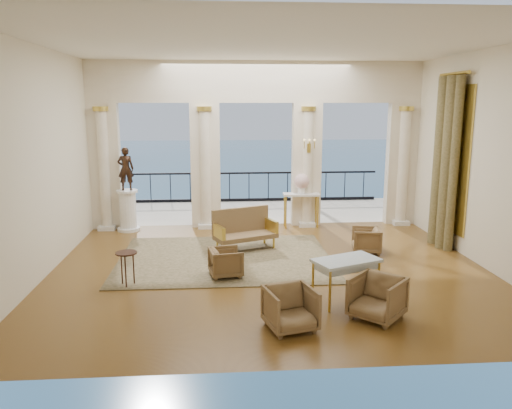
{
  "coord_description": "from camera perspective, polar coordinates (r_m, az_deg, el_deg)",
  "views": [
    {
      "loc": [
        -1.0,
        -9.84,
        3.39
      ],
      "look_at": [
        -0.24,
        0.6,
        1.26
      ],
      "focal_mm": 35.0,
      "sensor_mm": 36.0,
      "label": 1
    }
  ],
  "objects": [
    {
      "name": "curtain",
      "position": [
        12.59,
        20.77,
        4.5
      ],
      "size": [
        0.33,
        1.4,
        4.09
      ],
      "color": "#4C4923",
      "rests_on": "ground"
    },
    {
      "name": "palm_tree",
      "position": [
        16.73,
        6.38,
        13.83
      ],
      "size": [
        2.0,
        2.0,
        4.5
      ],
      "color": "#4C3823",
      "rests_on": "terrace"
    },
    {
      "name": "pedestal",
      "position": [
        13.87,
        -14.43,
        -0.74
      ],
      "size": [
        0.61,
        0.61,
        1.11
      ],
      "color": "silver",
      "rests_on": "ground"
    },
    {
      "name": "rug",
      "position": [
        11.17,
        -3.54,
        -6.14
      ],
      "size": [
        4.67,
        3.63,
        0.02
      ],
      "primitive_type": "cube",
      "rotation": [
        0.0,
        0.0,
        -0.0
      ],
      "color": "#30331B",
      "rests_on": "ground"
    },
    {
      "name": "armchair_c",
      "position": [
        11.79,
        12.5,
        -3.87
      ],
      "size": [
        0.69,
        0.72,
        0.64
      ],
      "primitive_type": "imported",
      "rotation": [
        0.0,
        0.0,
        -1.75
      ],
      "color": "#493D22",
      "rests_on": "ground"
    },
    {
      "name": "settee",
      "position": [
        11.78,
        -1.41,
        -2.82
      ],
      "size": [
        1.58,
        1.13,
        0.96
      ],
      "rotation": [
        0.0,
        0.0,
        0.4
      ],
      "color": "#493D22",
      "rests_on": "ground"
    },
    {
      "name": "headland",
      "position": [
        85.19,
        -24.17,
        6.21
      ],
      "size": [
        22.0,
        18.0,
        6.0
      ],
      "primitive_type": "cube",
      "color": "black",
      "rests_on": "sea"
    },
    {
      "name": "room_walls",
      "position": [
        8.8,
        2.42,
        8.15
      ],
      "size": [
        9.0,
        9.0,
        9.0
      ],
      "color": "#EEE3C8",
      "rests_on": "ground"
    },
    {
      "name": "console_table",
      "position": [
        13.83,
        5.2,
        0.6
      ],
      "size": [
        1.01,
        0.42,
        0.95
      ],
      "rotation": [
        0.0,
        0.0,
        -0.03
      ],
      "color": "silver",
      "rests_on": "ground"
    },
    {
      "name": "side_table",
      "position": [
        9.7,
        -14.6,
        -5.83
      ],
      "size": [
        0.41,
        0.41,
        0.66
      ],
      "color": "black",
      "rests_on": "ground"
    },
    {
      "name": "arcade",
      "position": [
        13.73,
        0.05,
        8.13
      ],
      "size": [
        9.0,
        0.56,
        4.5
      ],
      "color": "beige",
      "rests_on": "ground"
    },
    {
      "name": "window_frame",
      "position": [
        12.66,
        21.57,
        4.85
      ],
      "size": [
        0.04,
        1.6,
        3.4
      ],
      "primitive_type": "cube",
      "color": "gold",
      "rests_on": "room_walls"
    },
    {
      "name": "armchair_b",
      "position": [
        8.3,
        13.67,
        -10.11
      ],
      "size": [
        1.02,
        1.02,
        0.76
      ],
      "primitive_type": "imported",
      "rotation": [
        0.0,
        0.0,
        -0.76
      ],
      "color": "#493D22",
      "rests_on": "ground"
    },
    {
      "name": "sea",
      "position": [
        70.48,
        -3.29,
        3.83
      ],
      "size": [
        160.0,
        160.0,
        0.0
      ],
      "primitive_type": "plane",
      "color": "#26597C",
      "rests_on": "ground"
    },
    {
      "name": "urn",
      "position": [
        13.74,
        5.24,
        2.54
      ],
      "size": [
        0.41,
        0.41,
        0.55
      ],
      "color": "white",
      "rests_on": "console_table"
    },
    {
      "name": "floor",
      "position": [
        10.46,
        1.58,
        -7.42
      ],
      "size": [
        9.0,
        9.0,
        0.0
      ],
      "primitive_type": "plane",
      "color": "#432308",
      "rests_on": "ground"
    },
    {
      "name": "balustrade",
      "position": [
        17.53,
        -0.81,
        1.71
      ],
      "size": [
        9.0,
        0.06,
        1.03
      ],
      "color": "black",
      "rests_on": "terrace"
    },
    {
      "name": "armchair_d",
      "position": [
        9.99,
        -3.45,
        -6.46
      ],
      "size": [
        0.68,
        0.71,
        0.63
      ],
      "primitive_type": "imported",
      "rotation": [
        0.0,
        0.0,
        1.76
      ],
      "color": "#493D22",
      "rests_on": "ground"
    },
    {
      "name": "terrace",
      "position": [
        16.05,
        -0.47,
        -0.88
      ],
      "size": [
        10.0,
        3.6,
        0.1
      ],
      "primitive_type": "cube",
      "color": "#B9AF9B",
      "rests_on": "ground"
    },
    {
      "name": "wall_sconce",
      "position": [
        13.62,
        6.07,
        6.54
      ],
      "size": [
        0.3,
        0.11,
        0.33
      ],
      "color": "gold",
      "rests_on": "arcade"
    },
    {
      "name": "statue",
      "position": [
        13.68,
        -14.67,
        3.98
      ],
      "size": [
        0.43,
        0.29,
        1.15
      ],
      "primitive_type": "imported",
      "rotation": [
        0.0,
        0.0,
        3.18
      ],
      "color": "black",
      "rests_on": "pedestal"
    },
    {
      "name": "armchair_a",
      "position": [
        7.74,
        3.96,
        -11.57
      ],
      "size": [
        0.86,
        0.83,
        0.73
      ],
      "primitive_type": "imported",
      "rotation": [
        0.0,
        0.0,
        0.27
      ],
      "color": "#493D22",
      "rests_on": "ground"
    },
    {
      "name": "game_table",
      "position": [
        8.77,
        10.28,
        -6.65
      ],
      "size": [
        1.27,
        0.99,
        0.77
      ],
      "rotation": [
        0.0,
        0.0,
        0.4
      ],
      "color": "silver",
      "rests_on": "ground"
    }
  ]
}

